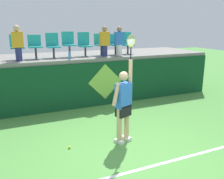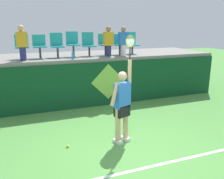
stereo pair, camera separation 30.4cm
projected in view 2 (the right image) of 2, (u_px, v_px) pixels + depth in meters
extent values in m
plane|color=#519342|center=(131.00, 152.00, 5.62)|extent=(40.00, 40.00, 0.00)
cube|color=#0F4223|center=(89.00, 85.00, 8.54)|extent=(10.51, 0.20, 1.56)
cube|color=gray|center=(79.00, 56.00, 9.49)|extent=(10.51, 2.67, 0.12)
cube|color=white|center=(146.00, 168.00, 4.99)|extent=(9.46, 0.08, 0.01)
cube|color=white|center=(118.00, 141.00, 6.02)|extent=(0.20, 0.29, 0.08)
cube|color=white|center=(125.00, 138.00, 6.19)|extent=(0.20, 0.29, 0.08)
cylinder|color=#DBAD84|center=(118.00, 126.00, 5.92)|extent=(0.13, 0.13, 0.90)
cylinder|color=#DBAD84|center=(126.00, 123.00, 6.08)|extent=(0.13, 0.13, 0.90)
cube|color=black|center=(122.00, 110.00, 5.90)|extent=(0.41, 0.33, 0.28)
cube|color=blue|center=(122.00, 95.00, 5.81)|extent=(0.43, 0.34, 0.59)
sphere|color=#DBAD84|center=(122.00, 76.00, 5.69)|extent=(0.22, 0.22, 0.22)
cylinder|color=#DBAD84|center=(115.00, 94.00, 5.63)|extent=(0.27, 0.17, 0.55)
cylinder|color=#DBAD84|center=(130.00, 72.00, 5.82)|extent=(0.09, 0.09, 0.58)
cylinder|color=black|center=(130.00, 53.00, 5.71)|extent=(0.03, 0.03, 0.30)
torus|color=gold|center=(130.00, 41.00, 5.64)|extent=(0.27, 0.12, 0.28)
ellipsoid|color=silver|center=(130.00, 41.00, 5.64)|extent=(0.23, 0.10, 0.24)
sphere|color=#D1E533|center=(68.00, 146.00, 5.80)|extent=(0.07, 0.07, 0.07)
cylinder|color=#338CE5|center=(73.00, 56.00, 8.19)|extent=(0.07, 0.07, 0.26)
cylinder|color=#38383D|center=(23.00, 54.00, 8.25)|extent=(0.07, 0.07, 0.37)
cube|color=teal|center=(22.00, 47.00, 8.20)|extent=(0.44, 0.42, 0.05)
cube|color=teal|center=(21.00, 40.00, 8.31)|extent=(0.44, 0.04, 0.40)
cylinder|color=#38383D|center=(40.00, 53.00, 8.45)|extent=(0.07, 0.07, 0.37)
cube|color=teal|center=(40.00, 47.00, 8.39)|extent=(0.44, 0.42, 0.05)
cube|color=teal|center=(39.00, 40.00, 8.51)|extent=(0.44, 0.04, 0.37)
cylinder|color=#38383D|center=(58.00, 52.00, 8.66)|extent=(0.07, 0.07, 0.35)
cube|color=teal|center=(57.00, 47.00, 8.61)|extent=(0.44, 0.42, 0.05)
cube|color=teal|center=(56.00, 39.00, 8.72)|extent=(0.44, 0.04, 0.45)
cylinder|color=#38383D|center=(74.00, 51.00, 8.85)|extent=(0.07, 0.07, 0.40)
cube|color=teal|center=(73.00, 45.00, 8.80)|extent=(0.44, 0.42, 0.05)
cube|color=teal|center=(72.00, 38.00, 8.90)|extent=(0.44, 0.04, 0.44)
cylinder|color=#38383D|center=(89.00, 51.00, 9.07)|extent=(0.07, 0.07, 0.34)
cube|color=teal|center=(89.00, 46.00, 9.02)|extent=(0.44, 0.42, 0.05)
cube|color=teal|center=(88.00, 39.00, 9.12)|extent=(0.44, 0.04, 0.47)
cylinder|color=#38383D|center=(105.00, 50.00, 9.28)|extent=(0.07, 0.07, 0.36)
cube|color=teal|center=(105.00, 45.00, 9.23)|extent=(0.44, 0.42, 0.05)
cube|color=teal|center=(104.00, 39.00, 9.34)|extent=(0.44, 0.04, 0.39)
cylinder|color=#38383D|center=(120.00, 50.00, 9.49)|extent=(0.07, 0.07, 0.36)
cube|color=teal|center=(120.00, 45.00, 9.44)|extent=(0.44, 0.42, 0.05)
cube|color=teal|center=(118.00, 39.00, 9.55)|extent=(0.44, 0.04, 0.37)
cylinder|color=#38383D|center=(132.00, 50.00, 9.68)|extent=(0.07, 0.07, 0.33)
cube|color=teal|center=(132.00, 45.00, 9.63)|extent=(0.44, 0.42, 0.05)
cube|color=teal|center=(130.00, 38.00, 9.74)|extent=(0.44, 0.04, 0.46)
cylinder|color=navy|center=(23.00, 54.00, 7.91)|extent=(0.20, 0.20, 0.44)
cube|color=orange|center=(22.00, 39.00, 7.80)|extent=(0.34, 0.20, 0.49)
sphere|color=#DBAD84|center=(21.00, 28.00, 7.71)|extent=(0.20, 0.20, 0.20)
cylinder|color=navy|center=(108.00, 51.00, 8.98)|extent=(0.20, 0.20, 0.39)
cube|color=orange|center=(108.00, 39.00, 8.86)|extent=(0.34, 0.20, 0.50)
sphere|color=#A87A56|center=(108.00, 29.00, 8.78)|extent=(0.19, 0.19, 0.19)
cylinder|color=white|center=(123.00, 50.00, 9.18)|extent=(0.20, 0.20, 0.40)
cube|color=blue|center=(123.00, 38.00, 9.07)|extent=(0.34, 0.20, 0.47)
sphere|color=#A87A56|center=(123.00, 29.00, 8.99)|extent=(0.19, 0.19, 0.19)
cube|color=#0F4223|center=(108.00, 105.00, 8.89)|extent=(0.90, 0.01, 0.00)
plane|color=#8CC64C|center=(108.00, 82.00, 8.67)|extent=(1.27, 0.00, 1.27)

